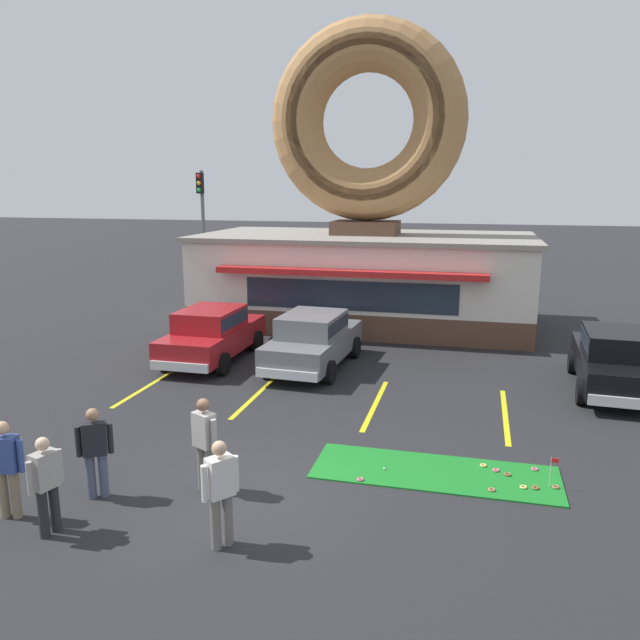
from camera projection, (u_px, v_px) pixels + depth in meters
ground_plane at (243, 495)px, 10.56m from camera, size 160.00×160.00×0.00m
donut_shop_building at (366, 224)px, 23.09m from camera, size 12.30×6.75×10.96m
putting_mat at (435, 472)px, 11.36m from camera, size 4.43×1.53×0.03m
mini_donut_near_left at (523, 487)px, 10.75m from camera, size 0.13×0.13×0.04m
mini_donut_near_right at (483, 465)px, 11.58m from camera, size 0.13×0.13×0.04m
mini_donut_mid_left at (507, 474)px, 11.22m from camera, size 0.13×0.13×0.04m
mini_donut_mid_centre at (555, 487)px, 10.75m from camera, size 0.13×0.13×0.04m
mini_donut_mid_right at (535, 469)px, 11.43m from camera, size 0.13×0.13×0.04m
mini_donut_far_left at (535, 488)px, 10.72m from camera, size 0.13×0.13×0.04m
mini_donut_far_centre at (496, 470)px, 11.38m from camera, size 0.13×0.13×0.04m
mini_donut_far_right at (492, 490)px, 10.65m from camera, size 0.13×0.13×0.04m
mini_donut_extra at (360, 479)px, 11.03m from camera, size 0.13×0.13×0.04m
golf_ball at (384, 469)px, 11.43m from camera, size 0.04×0.04×0.04m
putting_flag_pin at (553, 465)px, 10.69m from camera, size 0.13×0.01×0.55m
car_black at (616, 358)px, 15.75m from camera, size 2.17×4.65×1.60m
car_red at (212, 332)px, 18.54m from camera, size 1.99×4.57×1.60m
car_grey at (313, 338)px, 17.81m from camera, size 2.17×4.65×1.60m
pedestrian_blue_sweater_man at (204, 440)px, 10.52m from camera, size 0.54×0.39×1.67m
pedestrian_hooded_kid at (6, 465)px, 9.68m from camera, size 0.59×0.30×1.60m
pedestrian_leather_jacket_man at (95, 449)px, 10.32m from camera, size 0.52×0.40×1.57m
pedestrian_clipboard_woman at (46, 482)px, 9.21m from camera, size 0.33×0.58×1.55m
pedestrian_beanie_man at (221, 489)px, 8.88m from camera, size 0.42×0.49×1.63m
trash_bin at (519, 333)px, 19.98m from camera, size 0.57×0.57×0.97m
traffic_light_pole at (202, 218)px, 28.02m from camera, size 0.28×0.47×5.80m
parking_stripe_far_left at (150, 385)px, 16.39m from camera, size 0.12×3.60×0.01m
parking_stripe_left at (257, 394)px, 15.67m from camera, size 0.12×3.60×0.01m
parking_stripe_mid_left at (375, 404)px, 14.95m from camera, size 0.12×3.60×0.01m
parking_stripe_centre at (505, 415)px, 14.24m from camera, size 0.12×3.60×0.01m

